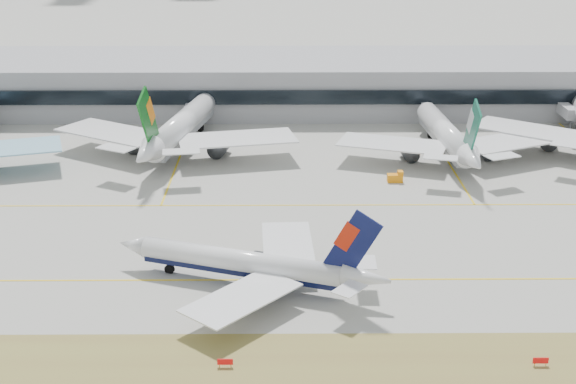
{
  "coord_description": "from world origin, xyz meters",
  "views": [
    {
      "loc": [
        -4.55,
        -128.4,
        62.21
      ],
      "look_at": [
        -3.48,
        18.0,
        7.5
      ],
      "focal_mm": 50.0,
      "sensor_mm": 36.0,
      "label": 1
    }
  ],
  "objects_px": {
    "widebody_cathay": "(447,137)",
    "terminal": "(297,82)",
    "taxiing_airliner": "(251,265)",
    "widebody_eva": "(179,129)"
  },
  "relations": [
    {
      "from": "widebody_eva",
      "to": "widebody_cathay",
      "type": "relative_size",
      "value": 1.09
    },
    {
      "from": "widebody_cathay",
      "to": "terminal",
      "type": "xyz_separation_m",
      "value": [
        -36.5,
        52.23,
        2.07
      ]
    },
    {
      "from": "widebody_cathay",
      "to": "terminal",
      "type": "bearing_deg",
      "value": 31.62
    },
    {
      "from": "widebody_cathay",
      "to": "terminal",
      "type": "height_order",
      "value": "widebody_cathay"
    },
    {
      "from": "widebody_eva",
      "to": "terminal",
      "type": "distance_m",
      "value": 56.2
    },
    {
      "from": "widebody_eva",
      "to": "widebody_cathay",
      "type": "height_order",
      "value": "widebody_eva"
    },
    {
      "from": "widebody_eva",
      "to": "terminal",
      "type": "xyz_separation_m",
      "value": [
        30.78,
        47.0,
        1.49
      ]
    },
    {
      "from": "widebody_eva",
      "to": "widebody_cathay",
      "type": "xyz_separation_m",
      "value": [
        67.28,
        -5.23,
        -0.58
      ]
    },
    {
      "from": "taxiing_airliner",
      "to": "terminal",
      "type": "bearing_deg",
      "value": -75.01
    },
    {
      "from": "taxiing_airliner",
      "to": "widebody_eva",
      "type": "distance_m",
      "value": 77.92
    }
  ]
}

